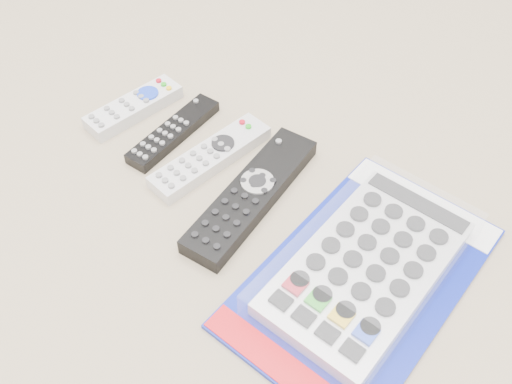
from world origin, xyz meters
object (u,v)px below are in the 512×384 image
Objects in this scene: remote_small_grey at (134,107)px; jumbo_remote_packaged at (367,266)px; remote_slim_black at (173,132)px; remote_silver_dvd at (210,157)px; remote_large_black at (252,194)px.

remote_small_grey is 0.44m from jumbo_remote_packaged.
jumbo_remote_packaged is (0.35, -0.06, 0.01)m from remote_slim_black.
remote_silver_dvd is 0.80× the size of remote_large_black.
remote_silver_dvd is at bearing 161.67° from remote_large_black.
remote_large_black is 0.18m from jumbo_remote_packaged.
remote_small_grey is 0.82× the size of remote_silver_dvd.
remote_large_black is (0.09, -0.03, 0.00)m from remote_silver_dvd.
remote_small_grey is 0.09m from remote_slim_black.
remote_slim_black is at bearing 6.79° from remote_small_grey.
remote_small_grey is 0.16m from remote_silver_dvd.
remote_small_grey is 0.26m from remote_large_black.
remote_slim_black is at bearing 165.59° from remote_large_black.
remote_small_grey reaches higher than remote_slim_black.
remote_large_black reaches higher than remote_slim_black.
remote_small_grey is 0.65× the size of remote_large_black.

